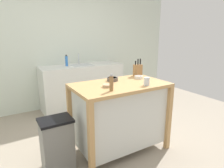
{
  "coord_description": "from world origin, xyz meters",
  "views": [
    {
      "loc": [
        -1.13,
        -2.04,
        1.55
      ],
      "look_at": [
        0.19,
        0.16,
        0.88
      ],
      "focal_mm": 31.29,
      "sensor_mm": 36.0,
      "label": 1
    }
  ],
  "objects_px": {
    "kitchen_island": "(120,114)",
    "bowl_stoneware_deep": "(139,77)",
    "drinking_cup": "(147,81)",
    "bowl_ceramic_wide": "(113,79)",
    "trash_bin": "(57,144)",
    "bottle_dish_soap": "(67,61)",
    "bowl_ceramic_small": "(107,86)",
    "knife_block": "(138,70)",
    "sink_faucet": "(79,59)",
    "pepper_grinder": "(111,83)"
  },
  "relations": [
    {
      "from": "bowl_ceramic_wide",
      "to": "kitchen_island",
      "type": "bearing_deg",
      "value": -88.59
    },
    {
      "from": "trash_bin",
      "to": "bottle_dish_soap",
      "type": "height_order",
      "value": "bottle_dish_soap"
    },
    {
      "from": "bowl_stoneware_deep",
      "to": "trash_bin",
      "type": "height_order",
      "value": "bowl_stoneware_deep"
    },
    {
      "from": "bowl_ceramic_small",
      "to": "bottle_dish_soap",
      "type": "relative_size",
      "value": 0.5
    },
    {
      "from": "bowl_ceramic_wide",
      "to": "drinking_cup",
      "type": "bearing_deg",
      "value": -60.49
    },
    {
      "from": "kitchen_island",
      "to": "bowl_ceramic_wide",
      "type": "bearing_deg",
      "value": 91.41
    },
    {
      "from": "drinking_cup",
      "to": "trash_bin",
      "type": "relative_size",
      "value": 0.16
    },
    {
      "from": "kitchen_island",
      "to": "bowl_stoneware_deep",
      "type": "height_order",
      "value": "bowl_stoneware_deep"
    },
    {
      "from": "bowl_stoneware_deep",
      "to": "bowl_ceramic_small",
      "type": "height_order",
      "value": "bowl_stoneware_deep"
    },
    {
      "from": "kitchen_island",
      "to": "pepper_grinder",
      "type": "bearing_deg",
      "value": -139.91
    },
    {
      "from": "knife_block",
      "to": "bowl_stoneware_deep",
      "type": "relative_size",
      "value": 2.16
    },
    {
      "from": "bowl_ceramic_small",
      "to": "sink_faucet",
      "type": "relative_size",
      "value": 0.5
    },
    {
      "from": "drinking_cup",
      "to": "bottle_dish_soap",
      "type": "bearing_deg",
      "value": 100.17
    },
    {
      "from": "knife_block",
      "to": "drinking_cup",
      "type": "height_order",
      "value": "knife_block"
    },
    {
      "from": "kitchen_island",
      "to": "sink_faucet",
      "type": "distance_m",
      "value": 1.94
    },
    {
      "from": "trash_bin",
      "to": "bowl_ceramic_wide",
      "type": "bearing_deg",
      "value": 10.78
    },
    {
      "from": "bowl_stoneware_deep",
      "to": "sink_faucet",
      "type": "relative_size",
      "value": 0.53
    },
    {
      "from": "bowl_ceramic_small",
      "to": "trash_bin",
      "type": "bearing_deg",
      "value": 173.27
    },
    {
      "from": "trash_bin",
      "to": "bowl_stoneware_deep",
      "type": "bearing_deg",
      "value": 4.02
    },
    {
      "from": "bowl_stoneware_deep",
      "to": "drinking_cup",
      "type": "height_order",
      "value": "drinking_cup"
    },
    {
      "from": "bottle_dish_soap",
      "to": "knife_block",
      "type": "bearing_deg",
      "value": -67.92
    },
    {
      "from": "knife_block",
      "to": "bowl_ceramic_wide",
      "type": "distance_m",
      "value": 0.49
    },
    {
      "from": "sink_faucet",
      "to": "bowl_ceramic_wide",
      "type": "bearing_deg",
      "value": -96.26
    },
    {
      "from": "bowl_stoneware_deep",
      "to": "sink_faucet",
      "type": "distance_m",
      "value": 1.77
    },
    {
      "from": "drinking_cup",
      "to": "bottle_dish_soap",
      "type": "distance_m",
      "value": 2.01
    },
    {
      "from": "trash_bin",
      "to": "kitchen_island",
      "type": "bearing_deg",
      "value": -1.38
    },
    {
      "from": "kitchen_island",
      "to": "bowl_ceramic_wide",
      "type": "distance_m",
      "value": 0.47
    },
    {
      "from": "bowl_stoneware_deep",
      "to": "sink_faucet",
      "type": "bearing_deg",
      "value": 96.53
    },
    {
      "from": "kitchen_island",
      "to": "bottle_dish_soap",
      "type": "relative_size",
      "value": 5.39
    },
    {
      "from": "bottle_dish_soap",
      "to": "bowl_ceramic_small",
      "type": "bearing_deg",
      "value": -93.01
    },
    {
      "from": "bowl_ceramic_wide",
      "to": "trash_bin",
      "type": "bearing_deg",
      "value": -169.22
    },
    {
      "from": "bottle_dish_soap",
      "to": "bowl_stoneware_deep",
      "type": "bearing_deg",
      "value": -72.79
    },
    {
      "from": "kitchen_island",
      "to": "trash_bin",
      "type": "bearing_deg",
      "value": 178.62
    },
    {
      "from": "bowl_ceramic_small",
      "to": "drinking_cup",
      "type": "relative_size",
      "value": 1.09
    },
    {
      "from": "knife_block",
      "to": "drinking_cup",
      "type": "bearing_deg",
      "value": -116.7
    },
    {
      "from": "bowl_stoneware_deep",
      "to": "bottle_dish_soap",
      "type": "relative_size",
      "value": 0.53
    },
    {
      "from": "kitchen_island",
      "to": "bowl_stoneware_deep",
      "type": "xyz_separation_m",
      "value": [
        0.38,
        0.11,
        0.43
      ]
    },
    {
      "from": "drinking_cup",
      "to": "knife_block",
      "type": "bearing_deg",
      "value": 63.3
    },
    {
      "from": "bowl_ceramic_small",
      "to": "drinking_cup",
      "type": "distance_m",
      "value": 0.49
    },
    {
      "from": "bowl_stoneware_deep",
      "to": "bottle_dish_soap",
      "type": "distance_m",
      "value": 1.71
    },
    {
      "from": "trash_bin",
      "to": "drinking_cup",
      "type": "bearing_deg",
      "value": -13.55
    },
    {
      "from": "knife_block",
      "to": "pepper_grinder",
      "type": "xyz_separation_m",
      "value": [
        -0.73,
        -0.47,
        0.0
      ]
    },
    {
      "from": "knife_block",
      "to": "pepper_grinder",
      "type": "height_order",
      "value": "knife_block"
    },
    {
      "from": "bowl_ceramic_small",
      "to": "bowl_stoneware_deep",
      "type": "bearing_deg",
      "value": 14.87
    },
    {
      "from": "pepper_grinder",
      "to": "bottle_dish_soap",
      "type": "distance_m",
      "value": 1.96
    },
    {
      "from": "trash_bin",
      "to": "bottle_dish_soap",
      "type": "xyz_separation_m",
      "value": [
        0.72,
        1.72,
        0.7
      ]
    },
    {
      "from": "bowl_ceramic_small",
      "to": "trash_bin",
      "type": "distance_m",
      "value": 0.89
    },
    {
      "from": "bowl_ceramic_small",
      "to": "trash_bin",
      "type": "xyz_separation_m",
      "value": [
        -0.62,
        0.07,
        -0.63
      ]
    },
    {
      "from": "kitchen_island",
      "to": "pepper_grinder",
      "type": "xyz_separation_m",
      "value": [
        -0.26,
        -0.22,
        0.5
      ]
    },
    {
      "from": "bowl_ceramic_wide",
      "to": "pepper_grinder",
      "type": "xyz_separation_m",
      "value": [
        -0.25,
        -0.39,
        0.07
      ]
    }
  ]
}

